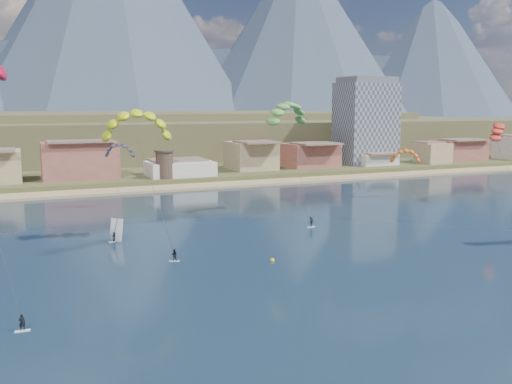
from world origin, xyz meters
The scene contains 14 objects.
ground centered at (0.00, 0.00, 0.00)m, with size 2400.00×2400.00×0.00m, color black.
beach centered at (0.00, 106.00, 0.25)m, with size 2200.00×12.00×0.90m.
land centered at (0.00, 560.00, 0.00)m, with size 2200.00×900.00×4.00m.
foothills centered at (22.39, 232.47, 9.08)m, with size 940.00×210.00×18.00m.
mountain_ridge centered at (-14.60, 823.65, 150.31)m, with size 2060.00×480.00×400.00m.
apartment_tower centered at (85.00, 128.00, 17.82)m, with size 20.00×16.00×32.00m.
watchtower centered at (5.00, 114.00, 6.37)m, with size 5.82×5.82×8.60m.
kitesurfer_yellow centered at (-15.52, 47.46, 21.01)m, with size 12.83×18.66×25.85m.
kitesurfer_green centered at (18.99, 59.74, 22.49)m, with size 12.02×18.97×26.59m.
distant_kite_dark centered at (-13.22, 80.72, 14.09)m, with size 7.84×6.74×16.77m.
distant_kite_orange centered at (56.20, 67.10, 11.52)m, with size 8.35×7.23×14.62m.
distant_kite_red centered at (72.38, 53.57, 17.99)m, with size 9.64×9.22×20.99m.
windsurfer centered at (-19.73, 48.57, 1.29)m, with size 2.36×2.59×4.05m.
buoy centered at (0.51, 26.82, 0.12)m, with size 0.73×0.73×0.73m.
Camera 1 is at (-33.68, -47.83, 23.53)m, focal length 38.85 mm.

